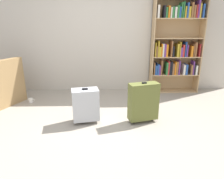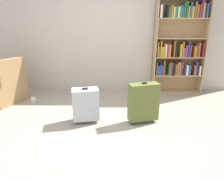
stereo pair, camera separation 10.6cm
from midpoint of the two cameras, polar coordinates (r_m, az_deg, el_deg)
The scene contains 7 objects.
ground_plane at distance 3.18m, azimuth -2.08°, elevation -11.46°, with size 10.15×10.15×0.00m, color #9E9384.
back_wall at distance 4.84m, azimuth -2.08°, elevation 15.04°, with size 5.80×0.10×2.60m, color beige.
bookshelf at distance 4.88m, azimuth 16.71°, elevation 11.61°, with size 1.09×0.31×2.03m.
armchair at distance 4.70m, azimuth -29.02°, elevation 0.40°, with size 0.94×0.94×0.90m.
mug at distance 4.53m, azimuth -22.12°, elevation -2.81°, with size 0.12×0.08×0.10m.
suitcase_olive at distance 3.35m, azimuth 7.75°, elevation -3.32°, with size 0.51×0.31×0.68m.
suitcase_silver at distance 3.36m, azimuth -8.20°, elevation -4.15°, with size 0.46×0.32×0.58m.
Camera 1 is at (-0.01, -2.76, 1.58)m, focal length 33.15 mm.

